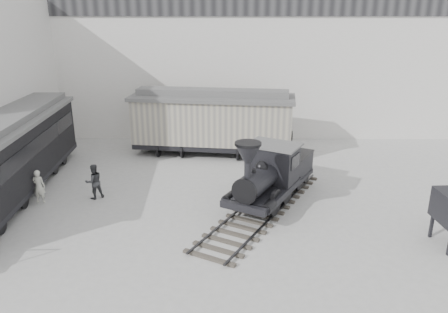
{
  "coord_description": "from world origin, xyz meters",
  "views": [
    {
      "loc": [
        0.16,
        -14.91,
        8.49
      ],
      "look_at": [
        0.04,
        4.12,
        2.0
      ],
      "focal_mm": 35.0,
      "sensor_mm": 36.0,
      "label": 1
    }
  ],
  "objects_px": {
    "boxcar": "(213,120)",
    "passenger_coach": "(8,156)",
    "visitor_b": "(94,181)",
    "visitor_a": "(39,187)",
    "locomotive": "(270,178)"
  },
  "relations": [
    {
      "from": "locomotive",
      "to": "passenger_coach",
      "type": "distance_m",
      "value": 12.14
    },
    {
      "from": "locomotive",
      "to": "visitor_a",
      "type": "distance_m",
      "value": 10.49
    },
    {
      "from": "visitor_a",
      "to": "passenger_coach",
      "type": "bearing_deg",
      "value": -25.93
    },
    {
      "from": "locomotive",
      "to": "visitor_a",
      "type": "relative_size",
      "value": 6.01
    },
    {
      "from": "locomotive",
      "to": "passenger_coach",
      "type": "relative_size",
      "value": 0.71
    },
    {
      "from": "boxcar",
      "to": "passenger_coach",
      "type": "xyz_separation_m",
      "value": [
        -9.3,
        -6.43,
        -0.11
      ]
    },
    {
      "from": "visitor_b",
      "to": "boxcar",
      "type": "bearing_deg",
      "value": -162.16
    },
    {
      "from": "passenger_coach",
      "to": "visitor_a",
      "type": "relative_size",
      "value": 8.47
    },
    {
      "from": "visitor_a",
      "to": "visitor_b",
      "type": "bearing_deg",
      "value": -166.57
    },
    {
      "from": "locomotive",
      "to": "visitor_b",
      "type": "distance_m",
      "value": 8.15
    },
    {
      "from": "boxcar",
      "to": "passenger_coach",
      "type": "bearing_deg",
      "value": -138.21
    },
    {
      "from": "boxcar",
      "to": "visitor_a",
      "type": "xyz_separation_m",
      "value": [
        -7.69,
        -7.24,
        -1.29
      ]
    },
    {
      "from": "locomotive",
      "to": "visitor_b",
      "type": "bearing_deg",
      "value": -155.39
    },
    {
      "from": "passenger_coach",
      "to": "boxcar",
      "type": "bearing_deg",
      "value": 31.82
    },
    {
      "from": "locomotive",
      "to": "visitor_b",
      "type": "relative_size",
      "value": 5.72
    }
  ]
}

